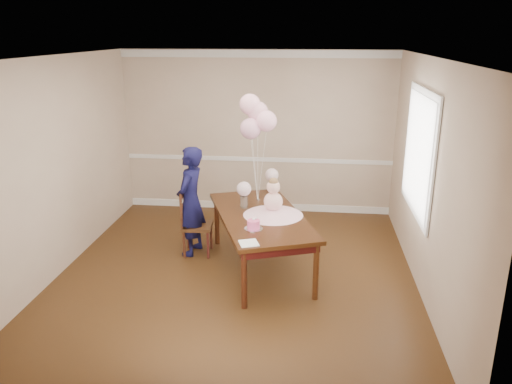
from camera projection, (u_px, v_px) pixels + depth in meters
The scene contains 50 objects.
floor at pixel (236, 275), 6.38m from camera, with size 4.50×5.00×0.00m, color black.
ceiling at pixel (233, 57), 5.55m from camera, with size 4.50×5.00×0.02m, color white.
wall_back at pixel (257, 133), 8.33m from camera, with size 4.50×0.02×2.70m, color tan.
wall_front at pixel (181, 267), 3.60m from camera, with size 4.50×0.02×2.70m, color tan.
wall_left at pixel (56, 168), 6.21m from camera, with size 0.02×5.00×2.70m, color tan.
wall_right at pixel (428, 180), 5.72m from camera, with size 0.02×5.00×2.70m, color tan.
chair_rail_trim at pixel (257, 159), 8.46m from camera, with size 4.50×0.02×0.07m, color silver.
crown_molding at pixel (257, 54), 7.92m from camera, with size 4.50×0.02×0.12m, color silver.
baseboard_trim at pixel (257, 206), 8.72m from camera, with size 4.50×0.02×0.12m, color white.
window_frame at pixel (419, 152), 6.14m from camera, with size 0.02×1.66×1.56m, color silver.
window_blinds at pixel (418, 152), 6.14m from camera, with size 0.01×1.50×1.40m, color silver.
dining_table_top at pixel (261, 216), 6.35m from camera, with size 1.00×2.00×0.05m, color black.
table_apron at pixel (261, 222), 6.37m from camera, with size 0.90×1.90×0.10m, color black.
table_leg_fl at pixel (244, 280), 5.52m from camera, with size 0.07×0.07×0.70m, color black.
table_leg_fr at pixel (316, 272), 5.71m from camera, with size 0.07×0.07×0.70m, color black.
table_leg_bl at pixel (217, 221), 7.22m from camera, with size 0.07×0.07×0.70m, color black.
table_leg_br at pixel (273, 216), 7.41m from camera, with size 0.07×0.07×0.70m, color black.
baby_skirt at pixel (273, 211), 6.31m from camera, with size 0.76×0.76×0.10m, color #FBB9CD.
baby_torso at pixel (273, 201), 6.27m from camera, with size 0.24×0.24×0.24m, color #FFA1C3.
baby_head at pixel (273, 187), 6.21m from camera, with size 0.17×0.17×0.17m, color beige.
baby_hair at pixel (273, 182), 6.19m from camera, with size 0.12×0.12×0.12m, color brown.
cake_platter at pixel (254, 229), 5.88m from camera, with size 0.22×0.22×0.01m, color silver.
birthday_cake at pixel (254, 224), 5.86m from camera, with size 0.15×0.15×0.10m, color #F54D8C.
cake_flower_a at pixel (254, 219), 5.84m from camera, with size 0.03×0.03×0.03m, color white.
cake_flower_b at pixel (256, 218), 5.87m from camera, with size 0.03×0.03×0.03m, color silver.
rose_vase_near at pixel (244, 202), 6.56m from camera, with size 0.10×0.10×0.16m, color white.
roses_near at pixel (244, 189), 6.50m from camera, with size 0.19×0.19×0.19m, color beige.
rose_vase_far at pixel (272, 187), 7.19m from camera, with size 0.10×0.10×0.16m, color white.
roses_far at pixel (272, 175), 7.13m from camera, with size 0.19×0.19×0.19m, color beige.
napkin at pixel (249, 243), 5.47m from camera, with size 0.20×0.20×0.01m, color white.
balloon_weight at pixel (258, 200), 6.87m from camera, with size 0.04×0.04×0.02m, color silver.
balloon_a at pixel (251, 129), 6.54m from camera, with size 0.28×0.28×0.28m, color #D798B4.
balloon_b at pixel (266, 121), 6.51m from camera, with size 0.28×0.28×0.28m, color #F8AFCA.
balloon_c at pixel (258, 112), 6.60m from camera, with size 0.28×0.28×0.28m, color #E4A2B6.
balloon_d at pixel (250, 104), 6.56m from camera, with size 0.28×0.28×0.28m, color #FFB4C9.
balloon_ribbon_a at pixel (254, 170), 6.73m from camera, with size 0.00×0.00×0.84m, color white.
balloon_ribbon_b at pixel (262, 167), 6.71m from camera, with size 0.00×0.00×0.94m, color white.
balloon_ribbon_c at pixel (258, 162), 6.76m from camera, with size 0.00×0.00×1.04m, color white.
balloon_ribbon_d at pixel (254, 158), 6.74m from camera, with size 0.00×0.00×1.14m, color white.
dining_chair_seat at pixel (197, 226), 6.89m from camera, with size 0.40×0.40×0.05m, color #351D0E.
chair_leg_fl at pixel (184, 245), 6.81m from camera, with size 0.04×0.04×0.39m, color #36190E.
chair_leg_fr at pixel (208, 245), 6.79m from camera, with size 0.04×0.04×0.39m, color #3A120F.
chair_leg_bl at pixel (188, 235), 7.12m from camera, with size 0.04×0.04×0.39m, color #3B1710.
chair_leg_br at pixel (211, 236), 7.10m from camera, with size 0.04×0.04×0.39m, color black.
chair_back_post_l at pixel (181, 212), 6.66m from camera, with size 0.04×0.04×0.51m, color #3A1D10.
chair_back_post_r at pixel (186, 204), 6.97m from camera, with size 0.04×0.04×0.51m, color #371F0F.
chair_slat_low at pixel (184, 215), 6.85m from camera, with size 0.03×0.36×0.05m, color #34170E.
chair_slat_mid at pixel (183, 205), 6.80m from camera, with size 0.03×0.36×0.05m, color #3E1911.
chair_slat_top at pixel (183, 195), 6.76m from camera, with size 0.03×0.36×0.05m, color #3B1B10.
woman at pixel (191, 201), 6.80m from camera, with size 0.55×0.37×1.52m, color black.
Camera 1 is at (0.91, -5.68, 2.98)m, focal length 35.00 mm.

